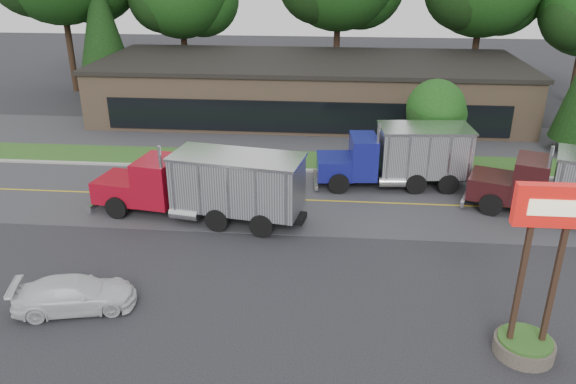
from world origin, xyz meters
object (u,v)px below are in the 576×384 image
at_px(dump_truck_blue, 402,155).
at_px(rally_car, 75,294).
at_px(dump_truck_red, 209,184).
at_px(bilo_sign, 533,301).

height_order(dump_truck_blue, rally_car, dump_truck_blue).
bearing_deg(rally_car, dump_truck_blue, -59.09).
relative_size(dump_truck_red, dump_truck_blue, 1.26).
bearing_deg(dump_truck_blue, bilo_sign, 96.05).
height_order(bilo_sign, dump_truck_red, bilo_sign).
bearing_deg(dump_truck_red, bilo_sign, 153.75).
xyz_separation_m(bilo_sign, dump_truck_red, (-12.21, 8.95, -0.21)).
xyz_separation_m(dump_truck_blue, rally_car, (-12.85, -12.89, -1.18)).
height_order(bilo_sign, dump_truck_blue, bilo_sign).
bearing_deg(bilo_sign, dump_truck_red, 143.77).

